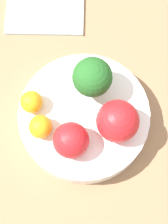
{
  "coord_description": "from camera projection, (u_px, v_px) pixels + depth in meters",
  "views": [
    {
      "loc": [
        0.17,
        -0.04,
        0.61
      ],
      "look_at": [
        0.0,
        0.0,
        0.07
      ],
      "focal_mm": 60.0,
      "sensor_mm": 36.0,
      "label": 1
    }
  ],
  "objects": [
    {
      "name": "ground_plane",
      "position": [
        84.0,
        125.0,
        0.64
      ],
      "size": [
        6.0,
        6.0,
        0.0
      ],
      "primitive_type": "plane",
      "color": "gray"
    },
    {
      "name": "table_surface",
      "position": [
        84.0,
        124.0,
        0.63
      ],
      "size": [
        1.2,
        1.2,
        0.02
      ],
      "color": "#936D4C",
      "rests_on": "ground_plane"
    },
    {
      "name": "bowl",
      "position": [
        84.0,
        118.0,
        0.6
      ],
      "size": [
        0.2,
        0.2,
        0.04
      ],
      "color": "white",
      "rests_on": "table_surface"
    },
    {
      "name": "broccoli",
      "position": [
        92.0,
        77.0,
        0.54
      ],
      "size": [
        0.06,
        0.06,
        0.08
      ],
      "color": "#99C17A",
      "rests_on": "bowl"
    },
    {
      "name": "apple_red",
      "position": [
        71.0,
        140.0,
        0.53
      ],
      "size": [
        0.05,
        0.05,
        0.05
      ],
      "color": "red",
      "rests_on": "bowl"
    },
    {
      "name": "apple_green",
      "position": [
        118.0,
        121.0,
        0.54
      ],
      "size": [
        0.06,
        0.06,
        0.06
      ],
      "color": "red",
      "rests_on": "bowl"
    },
    {
      "name": "orange_front",
      "position": [
        32.0,
        102.0,
        0.56
      ],
      "size": [
        0.03,
        0.03,
        0.03
      ],
      "color": "orange",
      "rests_on": "bowl"
    },
    {
      "name": "orange_back",
      "position": [
        41.0,
        127.0,
        0.55
      ],
      "size": [
        0.04,
        0.04,
        0.04
      ],
      "color": "orange",
      "rests_on": "bowl"
    },
    {
      "name": "napkin",
      "position": [
        46.0,
        1.0,
        0.68
      ],
      "size": [
        0.16,
        0.17,
        0.01
      ],
      "color": "silver",
      "rests_on": "table_surface"
    }
  ]
}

